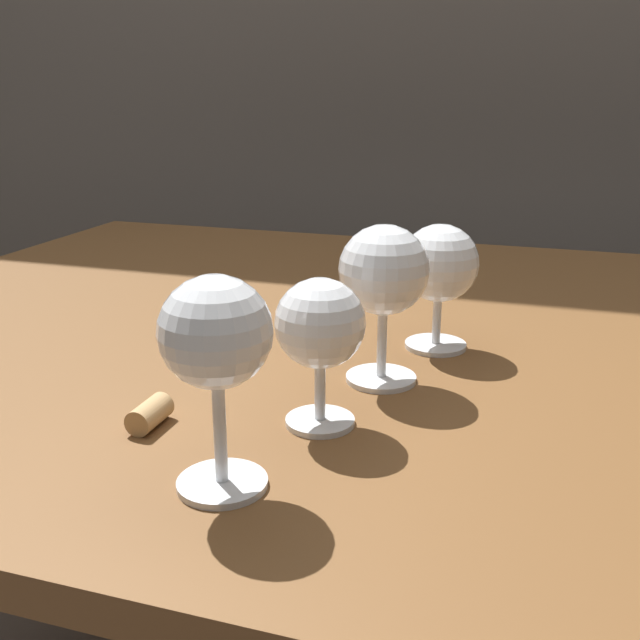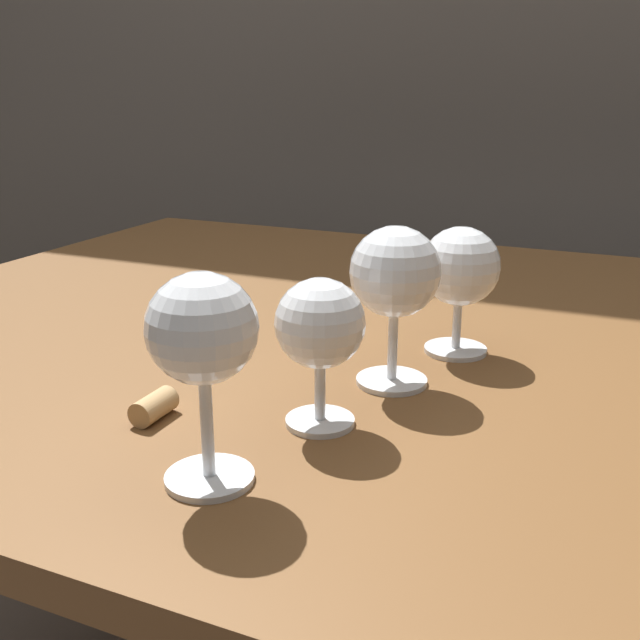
{
  "view_description": "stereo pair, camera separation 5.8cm",
  "coord_description": "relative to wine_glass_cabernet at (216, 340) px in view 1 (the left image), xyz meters",
  "views": [
    {
      "loc": [
        0.18,
        -0.78,
        0.99
      ],
      "look_at": [
        0.01,
        -0.26,
        0.81
      ],
      "focal_mm": 41.54,
      "sensor_mm": 36.0,
      "label": 1
    },
    {
      "loc": [
        0.23,
        -0.76,
        0.99
      ],
      "look_at": [
        0.01,
        -0.26,
        0.81
      ],
      "focal_mm": 41.54,
      "sensor_mm": 36.0,
      "label": 2
    }
  ],
  "objects": [
    {
      "name": "wine_glass_amber",
      "position": [
        0.1,
        0.33,
        -0.02
      ],
      "size": [
        0.08,
        0.08,
        0.13
      ],
      "color": "white",
      "rests_on": "dining_table"
    },
    {
      "name": "wine_glass_merlot",
      "position": [
        0.06,
        0.22,
        -0.01
      ],
      "size": [
        0.08,
        0.08,
        0.15
      ],
      "color": "white",
      "rests_on": "dining_table"
    },
    {
      "name": "dining_table",
      "position": [
        0.03,
        0.37,
        -0.19
      ],
      "size": [
        1.33,
        0.99,
        0.72
      ],
      "color": "brown",
      "rests_on": "ground_plane"
    },
    {
      "name": "wine_glass_cabernet",
      "position": [
        0.0,
        0.0,
        0.0
      ],
      "size": [
        0.08,
        0.08,
        0.15
      ],
      "color": "white",
      "rests_on": "dining_table"
    },
    {
      "name": "wine_glass_rose",
      "position": [
        0.03,
        0.11,
        -0.02
      ],
      "size": [
        0.07,
        0.07,
        0.12
      ],
      "color": "white",
      "rests_on": "dining_table"
    },
    {
      "name": "cork",
      "position": [
        -0.1,
        0.07,
        -0.1
      ],
      "size": [
        0.02,
        0.04,
        0.02
      ],
      "primitive_type": "cylinder",
      "rotation": [
        1.57,
        0.0,
        0.0
      ],
      "color": "tan",
      "rests_on": "dining_table"
    }
  ]
}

